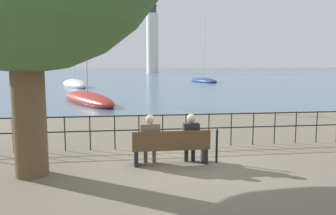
% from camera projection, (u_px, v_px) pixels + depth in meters
% --- Properties ---
extents(ground_plane, '(1000.00, 1000.00, 0.00)m').
position_uv_depth(ground_plane, '(171.00, 164.00, 8.49)').
color(ground_plane, '#706656').
extents(harbor_water, '(600.00, 300.00, 0.01)m').
position_uv_depth(harbor_water, '(125.00, 71.00, 164.40)').
color(harbor_water, slate).
rests_on(harbor_water, ground_plane).
extents(park_bench, '(1.98, 0.45, 0.90)m').
position_uv_depth(park_bench, '(171.00, 148.00, 8.37)').
color(park_bench, brown).
rests_on(park_bench, ground_plane).
extents(seated_person_left, '(0.50, 0.35, 1.29)m').
position_uv_depth(seated_person_left, '(150.00, 137.00, 8.34)').
color(seated_person_left, brown).
rests_on(seated_person_left, ground_plane).
extents(seated_person_right, '(0.41, 0.35, 1.30)m').
position_uv_depth(seated_person_right, '(191.00, 136.00, 8.48)').
color(seated_person_right, black).
rests_on(seated_person_right, ground_plane).
extents(promenade_railing, '(11.74, 0.04, 1.05)m').
position_uv_depth(promenade_railing, '(163.00, 126.00, 10.08)').
color(promenade_railing, black).
rests_on(promenade_railing, ground_plane).
extents(closed_umbrella, '(0.09, 0.09, 0.93)m').
position_uv_depth(closed_umbrella, '(217.00, 143.00, 8.53)').
color(closed_umbrella, black).
rests_on(closed_umbrella, ground_plane).
extents(sailboat_0, '(3.97, 8.37, 10.23)m').
position_uv_depth(sailboat_0, '(203.00, 81.00, 51.87)').
color(sailboat_0, navy).
rests_on(sailboat_0, ground_plane).
extents(sailboat_1, '(5.22, 8.79, 11.27)m').
position_uv_depth(sailboat_1, '(88.00, 99.00, 22.60)').
color(sailboat_1, maroon).
rests_on(sailboat_1, ground_plane).
extents(sailboat_2, '(5.20, 9.04, 8.08)m').
position_uv_depth(sailboat_2, '(75.00, 84.00, 40.29)').
color(sailboat_2, silver).
rests_on(sailboat_2, ground_plane).
extents(harbor_lighthouse, '(4.31, 4.31, 26.02)m').
position_uv_depth(harbor_lighthouse, '(152.00, 40.00, 118.49)').
color(harbor_lighthouse, silver).
rests_on(harbor_lighthouse, ground_plane).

